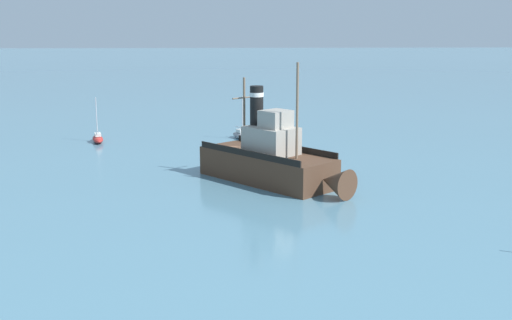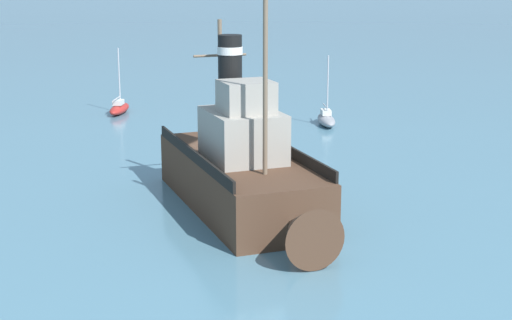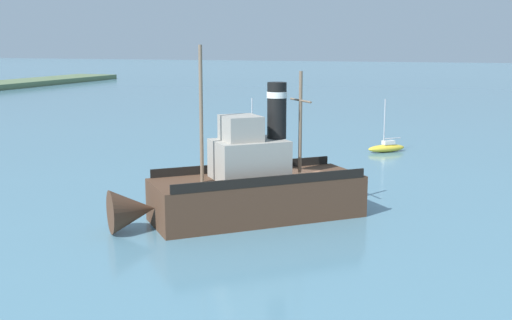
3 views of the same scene
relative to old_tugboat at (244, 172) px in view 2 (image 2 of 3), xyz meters
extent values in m
plane|color=teal|center=(2.40, -2.20, -1.83)|extent=(600.00, 600.00, 0.00)
cube|color=#4C3323|center=(0.41, -0.46, -0.63)|extent=(11.24, 11.91, 2.40)
cone|color=#4C3323|center=(-4.36, 4.93, -0.63)|extent=(3.35, 3.36, 2.35)
cube|color=#9E998E|center=(0.08, -0.09, 1.67)|extent=(4.90, 4.98, 2.20)
cube|color=#9E998E|center=(-0.25, 0.29, 3.47)|extent=(2.97, 2.96, 1.40)
cylinder|color=black|center=(1.20, -1.36, 4.37)|extent=(1.10, 1.10, 3.20)
cylinder|color=silver|center=(1.20, -1.36, 5.27)|extent=(1.16, 1.16, 0.35)
cylinder|color=#75604C|center=(-1.78, 2.01, 4.32)|extent=(0.20, 0.20, 7.50)
cylinder|color=#75604C|center=(2.20, -2.48, 3.57)|extent=(0.20, 0.20, 6.00)
cylinder|color=#75604C|center=(2.20, -2.48, 4.89)|extent=(2.03, 1.81, 0.12)
cube|color=black|center=(-1.21, -1.89, 0.82)|extent=(7.64, 8.62, 0.50)
cube|color=black|center=(2.02, 0.97, 0.82)|extent=(7.64, 8.62, 0.50)
ellipsoid|color=#B22823|center=(17.90, -19.13, -1.48)|extent=(2.08, 3.96, 0.70)
cube|color=silver|center=(17.84, -18.94, -0.95)|extent=(0.91, 1.23, 0.36)
cylinder|color=#B7B7BC|center=(17.98, -19.42, 0.97)|extent=(0.10, 0.10, 4.20)
cylinder|color=#B7B7BC|center=(17.74, -18.56, -0.58)|extent=(0.56, 1.76, 0.08)
ellipsoid|color=gray|center=(2.08, -20.51, -1.48)|extent=(2.61, 3.91, 0.70)
cube|color=silver|center=(2.16, -20.69, -0.95)|extent=(1.05, 1.27, 0.36)
cylinder|color=#B7B7BC|center=(1.95, -20.24, 0.97)|extent=(0.10, 0.10, 4.20)
cylinder|color=#B7B7BC|center=(2.33, -21.05, -0.58)|extent=(0.84, 1.66, 0.08)
camera|label=1|loc=(3.55, 50.95, 10.92)|focal=45.00mm
camera|label=2|loc=(-12.81, 31.51, 8.97)|focal=55.00mm
camera|label=3|loc=(-33.53, -12.08, 8.21)|focal=45.00mm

